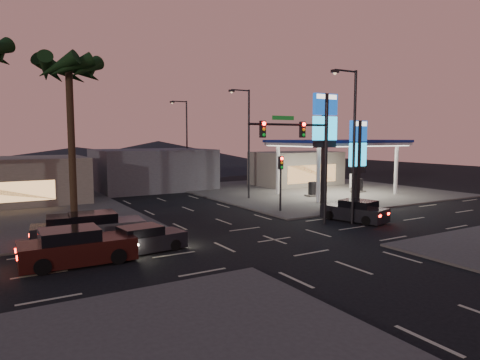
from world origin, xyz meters
TOP-DOWN VIEW (x-y plane):
  - ground at (0.00, 0.00)m, footprint 140.00×140.00m
  - corner_lot_ne at (16.00, 16.00)m, footprint 24.00×24.00m
  - gas_station at (16.00, 12.00)m, footprint 12.20×8.20m
  - convenience_store at (18.00, 21.00)m, footprint 10.00×6.00m
  - pylon_sign_tall at (8.50, 5.50)m, footprint 2.20×0.35m
  - pylon_sign_short at (11.00, 4.50)m, footprint 1.60×0.35m
  - traffic_signal_mast at (3.76, 1.99)m, footprint 6.10×0.39m
  - pedestal_signal at (5.50, 6.98)m, footprint 0.32×0.39m
  - streetlight_near at (6.79, 1.00)m, footprint 2.14×0.25m
  - streetlight_mid at (6.79, 14.00)m, footprint 2.14×0.25m
  - streetlight_far at (6.79, 28.00)m, footprint 2.14×0.25m
  - palm_a at (-9.00, 9.50)m, footprint 4.41×4.41m
  - building_far_mid at (2.00, 26.00)m, footprint 12.00×9.00m
  - hill_right at (15.00, 60.00)m, footprint 50.00×50.00m
  - hill_center at (0.00, 60.00)m, footprint 60.00×60.00m
  - car_lane_a_front at (-7.05, 1.32)m, footprint 4.17×2.07m
  - car_lane_a_mid at (-10.39, 0.82)m, footprint 5.12×2.21m
  - car_lane_b_front at (-8.56, 4.79)m, footprint 5.00×2.31m
  - car_lane_b_mid at (-9.77, 5.23)m, footprint 4.70×2.36m
  - suv_station at (7.92, 1.62)m, footprint 2.86×4.67m

SIDE VIEW (x-z plane):
  - ground at x=0.00m, z-range 0.00..0.00m
  - corner_lot_ne at x=16.00m, z-range 0.00..0.12m
  - car_lane_a_front at x=-7.05m, z-range -0.05..1.27m
  - suv_station at x=7.92m, z-range -0.05..1.41m
  - car_lane_b_mid at x=-9.77m, z-range -0.05..1.43m
  - car_lane_b_front at x=-8.56m, z-range -0.06..1.54m
  - car_lane_a_mid at x=-10.39m, z-range -0.06..1.59m
  - convenience_store at x=18.00m, z-range 0.00..4.00m
  - hill_center at x=0.00m, z-range 0.00..4.00m
  - building_far_mid at x=2.00m, z-range 0.00..4.40m
  - hill_right at x=15.00m, z-range 0.00..5.00m
  - pedestal_signal at x=5.50m, z-range 0.77..5.07m
  - pylon_sign_short at x=11.00m, z-range 1.16..8.16m
  - gas_station at x=16.00m, z-range 2.34..7.82m
  - traffic_signal_mast at x=3.76m, z-range 1.23..9.23m
  - streetlight_near at x=6.79m, z-range 0.72..10.72m
  - streetlight_mid at x=6.79m, z-range 0.72..10.72m
  - streetlight_far at x=6.79m, z-range 0.72..10.72m
  - pylon_sign_tall at x=8.50m, z-range 1.89..10.89m
  - palm_a at x=-9.00m, z-range 4.00..14.86m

